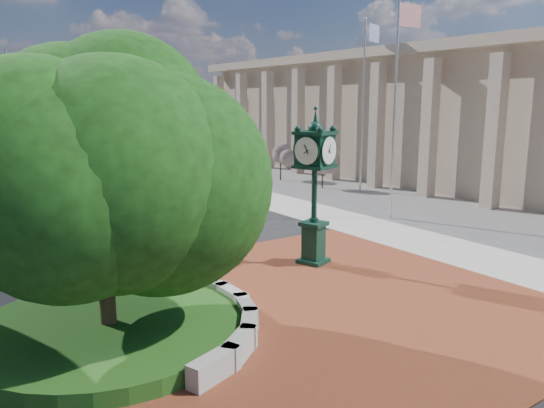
{
  "coord_description": "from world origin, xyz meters",
  "views": [
    {
      "loc": [
        -8.31,
        -11.43,
        5.34
      ],
      "look_at": [
        0.53,
        1.5,
        2.29
      ],
      "focal_mm": 35.0,
      "sensor_mm": 36.0,
      "label": 1
    }
  ],
  "objects": [
    {
      "name": "plaza",
      "position": [
        0.0,
        -1.0,
        0.02
      ],
      "size": [
        12.0,
        12.0,
        0.04
      ],
      "primitive_type": "cube",
      "color": "brown",
      "rests_on": "ground"
    },
    {
      "name": "planter_wall",
      "position": [
        -2.71,
        -0.0,
        0.27
      ],
      "size": [
        2.96,
        6.77,
        0.54
      ],
      "color": "#9E9B93",
      "rests_on": "ground"
    },
    {
      "name": "flagpole_a",
      "position": [
        9.64,
        5.19,
        5.03
      ],
      "size": [
        1.54,
        0.17,
        9.82
      ],
      "color": "silver",
      "rests_on": "ground"
    },
    {
      "name": "shrub_near",
      "position": [
        12.56,
        13.57,
        1.59
      ],
      "size": [
        1.2,
        1.2,
        2.2
      ],
      "color": "#38281C",
      "rests_on": "ground"
    },
    {
      "name": "shrub_mid",
      "position": [
        12.37,
        17.77,
        1.59
      ],
      "size": [
        1.2,
        1.2,
        2.2
      ],
      "color": "#38281C",
      "rests_on": "ground"
    },
    {
      "name": "grass_bed",
      "position": [
        -5.0,
        0.0,
        0.2
      ],
      "size": [
        6.1,
        6.1,
        0.4
      ],
      "primitive_type": "cylinder",
      "color": "#1D4413",
      "rests_on": "ground"
    },
    {
      "name": "tree_street",
      "position": [
        -4.0,
        18.0,
        3.24
      ],
      "size": [
        4.4,
        4.4,
        5.45
      ],
      "color": "#38281C",
      "rests_on": "ground"
    },
    {
      "name": "shrub_far",
      "position": [
        12.11,
        24.76,
        1.59
      ],
      "size": [
        1.2,
        1.2,
        2.2
      ],
      "color": "#38281C",
      "rests_on": "ground"
    },
    {
      "name": "ground",
      "position": [
        0.0,
        0.0,
        0.0
      ],
      "size": [
        200.0,
        200.0,
        0.0
      ],
      "primitive_type": "plane",
      "color": "black",
      "rests_on": "ground"
    },
    {
      "name": "civic_building",
      "position": [
        23.6,
        12.0,
        4.33
      ],
      "size": [
        17.35,
        44.0,
        8.6
      ],
      "color": "tan",
      "rests_on": "ground"
    },
    {
      "name": "parked_car",
      "position": [
        1.48,
        40.05,
        0.85
      ],
      "size": [
        3.66,
        5.39,
        1.7
      ],
      "primitive_type": "imported",
      "rotation": [
        0.0,
        0.0,
        0.36
      ],
      "color": "#510B0D",
      "rests_on": "ground"
    },
    {
      "name": "street_lamp_far",
      "position": [
        -0.49,
        39.66,
        5.71
      ],
      "size": [
        2.18,
        0.5,
        9.75
      ],
      "color": "slate",
      "rests_on": "ground"
    },
    {
      "name": "flagpole_b",
      "position": [
        13.93,
        11.65,
        5.14
      ],
      "size": [
        1.52,
        0.57,
        10.03
      ],
      "color": "silver",
      "rests_on": "ground"
    },
    {
      "name": "street_lamp_near",
      "position": [
        1.43,
        25.99,
        4.7
      ],
      "size": [
        1.8,
        0.35,
        8.02
      ],
      "color": "slate",
      "rests_on": "ground"
    },
    {
      "name": "sidewalk",
      "position": [
        16.0,
        10.0,
        0.02
      ],
      "size": [
        20.0,
        50.0,
        0.04
      ],
      "primitive_type": "cube",
      "color": "#9E9B93",
      "rests_on": "ground"
    },
    {
      "name": "tree_planter",
      "position": [
        -5.0,
        0.0,
        3.72
      ],
      "size": [
        5.2,
        5.2,
        6.33
      ],
      "color": "#38281C",
      "rests_on": "ground"
    },
    {
      "name": "post_clock",
      "position": [
        2.4,
        1.81,
        2.8
      ],
      "size": [
        1.3,
        1.3,
        5.09
      ],
      "color": "black",
      "rests_on": "ground"
    }
  ]
}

